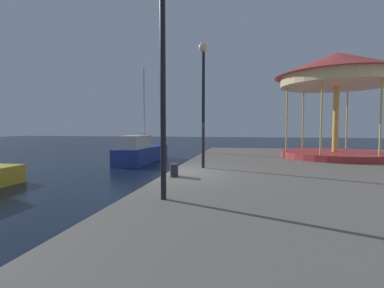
% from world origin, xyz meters
% --- Properties ---
extents(ground_plane, '(120.00, 120.00, 0.00)m').
position_xyz_m(ground_plane, '(0.00, 0.00, 0.00)').
color(ground_plane, black).
extents(sailboat_blue, '(1.75, 6.02, 6.41)m').
position_xyz_m(sailboat_blue, '(-4.33, 8.48, 0.70)').
color(sailboat_blue, navy).
rests_on(sailboat_blue, ground).
extents(carousel, '(6.04, 6.04, 5.27)m').
position_xyz_m(carousel, '(7.05, 6.08, 4.72)').
color(carousel, '#B23333').
rests_on(carousel, quay_dock).
extents(lamp_post_near_edge, '(0.36, 0.36, 4.51)m').
position_xyz_m(lamp_post_near_edge, '(0.90, -3.59, 3.86)').
color(lamp_post_near_edge, black).
rests_on(lamp_post_near_edge, quay_dock).
extents(lamp_post_mid_promenade, '(0.36, 0.36, 4.68)m').
position_xyz_m(lamp_post_mid_promenade, '(1.02, 1.20, 3.96)').
color(lamp_post_mid_promenade, black).
rests_on(lamp_post_mid_promenade, quay_dock).
extents(bollard_north, '(0.24, 0.24, 0.40)m').
position_xyz_m(bollard_north, '(0.43, -0.94, 1.00)').
color(bollard_north, '#2D2D33').
rests_on(bollard_north, quay_dock).
extents(bollard_center, '(0.24, 0.24, 0.40)m').
position_xyz_m(bollard_center, '(0.40, -0.75, 1.00)').
color(bollard_center, '#2D2D33').
rests_on(bollard_center, quay_dock).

